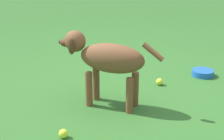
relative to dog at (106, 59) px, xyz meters
The scene contains 5 objects.
ground 0.48m from the dog, 57.63° to the right, with size 14.00×14.00×0.00m, color #2D6026.
dog is the anchor object (origin of this frame).
tennis_ball_0 0.72m from the dog, 99.37° to the left, with size 0.07×0.07×0.07m, color #C5DC33.
tennis_ball_2 0.76m from the dog, 101.99° to the right, with size 0.07×0.07×0.07m, color #CBD334.
water_bowl 1.25m from the dog, 107.64° to the right, with size 0.22×0.22×0.06m, color blue.
Camera 1 is at (-1.84, 2.37, 1.30)m, focal length 57.69 mm.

